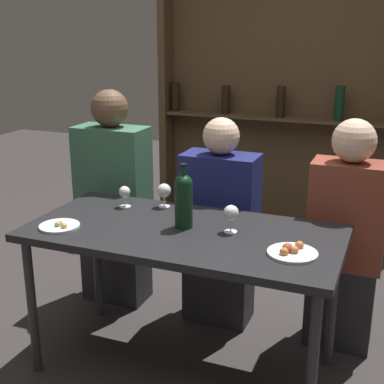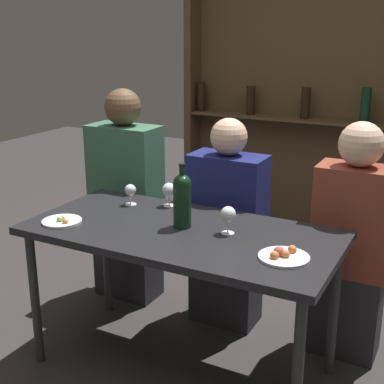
# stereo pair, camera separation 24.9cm
# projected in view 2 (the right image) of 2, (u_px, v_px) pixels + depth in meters

# --- Properties ---
(ground_plane) EXTENTS (10.00, 10.00, 0.00)m
(ground_plane) POSITION_uv_depth(u_px,v_px,m) (182.00, 366.00, 2.66)
(ground_plane) COLOR #332D2D
(dining_table) EXTENTS (1.44, 0.70, 0.73)m
(dining_table) POSITION_uv_depth(u_px,v_px,m) (181.00, 242.00, 2.47)
(dining_table) COLOR black
(dining_table) RESTS_ON ground_plane
(wine_rack_wall) EXTENTS (1.97, 0.21, 2.34)m
(wine_rack_wall) POSITION_uv_depth(u_px,v_px,m) (309.00, 89.00, 4.00)
(wine_rack_wall) COLOR #4C3823
(wine_rack_wall) RESTS_ON ground_plane
(wine_bottle) EXTENTS (0.08, 0.08, 0.30)m
(wine_bottle) POSITION_uv_depth(u_px,v_px,m) (182.00, 198.00, 2.44)
(wine_bottle) COLOR black
(wine_bottle) RESTS_ON dining_table
(wine_glass_0) EXTENTS (0.06, 0.06, 0.11)m
(wine_glass_0) POSITION_uv_depth(u_px,v_px,m) (130.00, 191.00, 2.77)
(wine_glass_0) COLOR silver
(wine_glass_0) RESTS_ON dining_table
(wine_glass_1) EXTENTS (0.07, 0.07, 0.12)m
(wine_glass_1) POSITION_uv_depth(u_px,v_px,m) (169.00, 190.00, 2.74)
(wine_glass_1) COLOR silver
(wine_glass_1) RESTS_ON dining_table
(wine_glass_2) EXTENTS (0.07, 0.07, 0.13)m
(wine_glass_2) POSITION_uv_depth(u_px,v_px,m) (228.00, 215.00, 2.37)
(wine_glass_2) COLOR silver
(wine_glass_2) RESTS_ON dining_table
(food_plate_0) EXTENTS (0.19, 0.19, 0.04)m
(food_plate_0) POSITION_uv_depth(u_px,v_px,m) (62.00, 221.00, 2.53)
(food_plate_0) COLOR silver
(food_plate_0) RESTS_ON dining_table
(food_plate_1) EXTENTS (0.21, 0.21, 0.05)m
(food_plate_1) POSITION_uv_depth(u_px,v_px,m) (283.00, 256.00, 2.13)
(food_plate_1) COLOR silver
(food_plate_1) RESTS_ON dining_table
(seated_person_left) EXTENTS (0.42, 0.22, 1.29)m
(seated_person_left) POSITION_uv_depth(u_px,v_px,m) (126.00, 202.00, 3.22)
(seated_person_left) COLOR #26262B
(seated_person_left) RESTS_ON ground_plane
(seated_person_center) EXTENTS (0.41, 0.22, 1.17)m
(seated_person_center) POSITION_uv_depth(u_px,v_px,m) (227.00, 230.00, 2.94)
(seated_person_center) COLOR #26262B
(seated_person_center) RESTS_ON ground_plane
(seated_person_right) EXTENTS (0.37, 0.22, 1.20)m
(seated_person_right) POSITION_uv_depth(u_px,v_px,m) (352.00, 248.00, 2.63)
(seated_person_right) COLOR #26262B
(seated_person_right) RESTS_ON ground_plane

